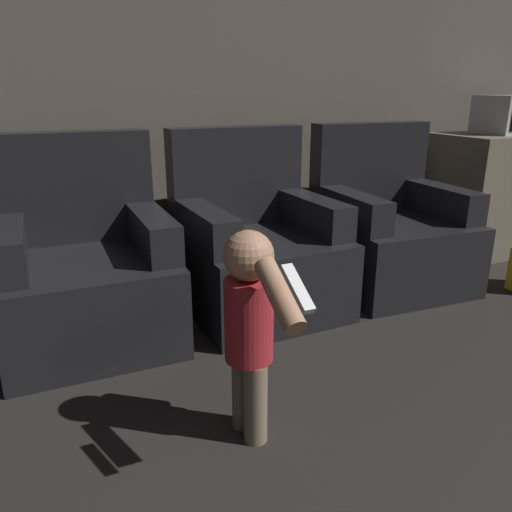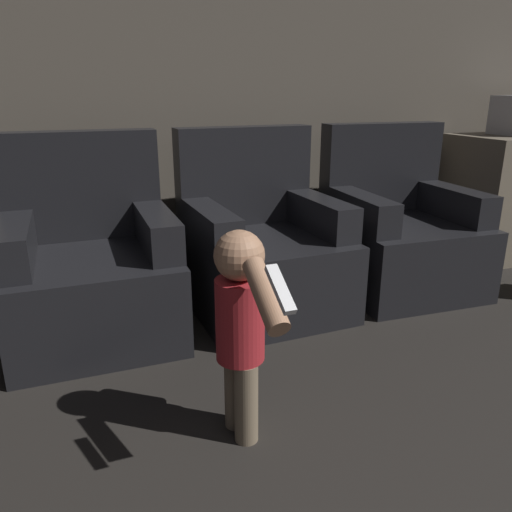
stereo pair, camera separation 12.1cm
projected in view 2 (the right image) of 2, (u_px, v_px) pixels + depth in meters
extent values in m
cube|color=#51493F|center=(197.00, 83.00, 3.19)|extent=(8.40, 0.05, 2.60)
cube|color=black|center=(95.00, 295.00, 2.63)|extent=(0.84, 0.86, 0.46)
cube|color=black|center=(82.00, 186.00, 2.77)|extent=(0.84, 0.16, 0.59)
cube|color=black|center=(15.00, 243.00, 2.41)|extent=(0.16, 0.69, 0.20)
cube|color=black|center=(156.00, 229.00, 2.64)|extent=(0.16, 0.69, 0.20)
cube|color=black|center=(266.00, 273.00, 2.95)|extent=(0.87, 0.88, 0.46)
cube|color=black|center=(244.00, 176.00, 3.09)|extent=(0.85, 0.19, 0.59)
cube|color=black|center=(209.00, 225.00, 2.73)|extent=(0.18, 0.70, 0.20)
cube|color=black|center=(318.00, 214.00, 2.97)|extent=(0.18, 0.70, 0.20)
cube|color=black|center=(402.00, 255.00, 3.28)|extent=(0.88, 0.89, 0.46)
cube|color=black|center=(381.00, 167.00, 3.42)|extent=(0.85, 0.20, 0.59)
cube|color=black|center=(359.00, 210.00, 3.07)|extent=(0.19, 0.70, 0.20)
cube|color=black|center=(452.00, 203.00, 3.27)|extent=(0.19, 0.70, 0.20)
cylinder|color=brown|center=(246.00, 402.00, 1.84)|extent=(0.09, 0.09, 0.32)
cylinder|color=brown|center=(236.00, 389.00, 1.92)|extent=(0.09, 0.09, 0.32)
cylinder|color=maroon|center=(240.00, 320.00, 1.78)|extent=(0.18, 0.18, 0.31)
sphere|color=#A37556|center=(239.00, 255.00, 1.71)|extent=(0.18, 0.18, 0.18)
cylinder|color=#A37556|center=(228.00, 311.00, 1.88)|extent=(0.07, 0.07, 0.26)
cylinder|color=#A37556|center=(266.00, 295.00, 1.53)|extent=(0.07, 0.26, 0.19)
cube|color=white|center=(280.00, 289.00, 1.41)|extent=(0.04, 0.16, 0.10)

